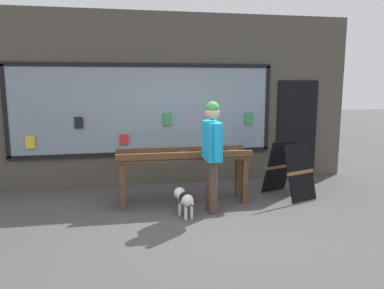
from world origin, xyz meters
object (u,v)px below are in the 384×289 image
object	(u,v)px
person_browsing	(212,147)
sandwich_board_sign	(289,169)
display_table_main	(184,161)
small_dog	(184,198)

from	to	relation	value
person_browsing	sandwich_board_sign	xyz separation A→B (m)	(1.58, 0.52, -0.55)
sandwich_board_sign	display_table_main	bearing A→B (deg)	159.93
display_table_main	small_dog	bearing A→B (deg)	-98.99
display_table_main	sandwich_board_sign	distance (m)	1.95
person_browsing	small_dog	bearing A→B (deg)	103.92
display_table_main	person_browsing	size ratio (longest dim) A/B	1.28
sandwich_board_sign	person_browsing	bearing A→B (deg)	178.76
small_dog	sandwich_board_sign	world-z (taller)	sandwich_board_sign
person_browsing	sandwich_board_sign	world-z (taller)	person_browsing
display_table_main	sandwich_board_sign	bearing A→B (deg)	-0.64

